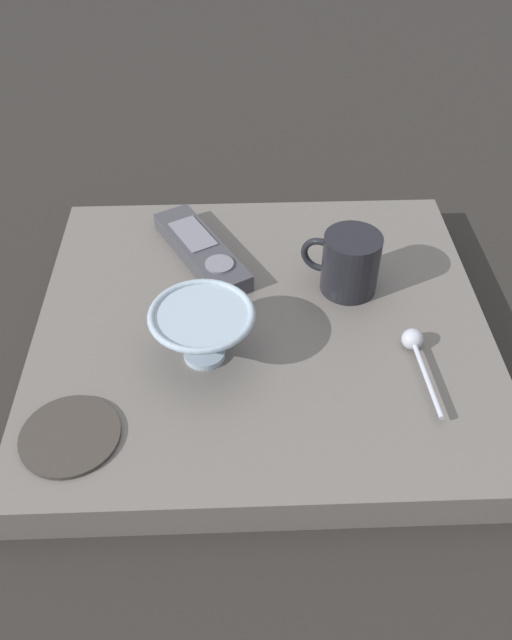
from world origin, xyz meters
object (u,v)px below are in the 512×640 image
cereal_bowl (203,332)px  teaspoon (415,346)px  tv_remote_near (201,250)px  coffee_mug (349,263)px  drink_coaster (70,436)px

cereal_bowl → teaspoon: bearing=178.7°
tv_remote_near → cereal_bowl: bearing=92.4°
coffee_mug → teaspoon: size_ratio=0.76×
cereal_bowl → drink_coaster: 0.18m
tv_remote_near → drink_coaster: bearing=66.5°
cereal_bowl → tv_remote_near: bearing=-87.6°
drink_coaster → cereal_bowl: bearing=-141.0°
cereal_bowl → tv_remote_near: (0.01, -0.19, -0.03)m
tv_remote_near → drink_coaster: (0.13, 0.30, -0.01)m
teaspoon → drink_coaster: size_ratio=1.23×
coffee_mug → tv_remote_near: 0.21m
coffee_mug → tv_remote_near: (0.19, -0.07, -0.03)m
cereal_bowl → drink_coaster: (0.14, 0.11, -0.04)m
coffee_mug → drink_coaster: size_ratio=0.94×
tv_remote_near → drink_coaster: tv_remote_near is taller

